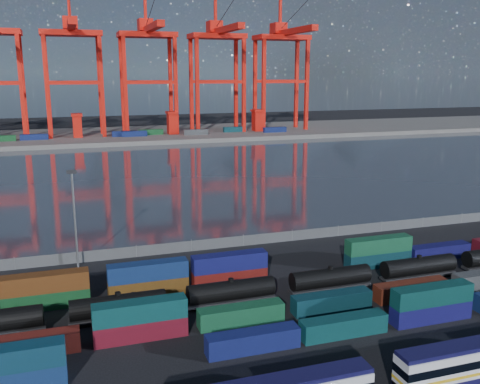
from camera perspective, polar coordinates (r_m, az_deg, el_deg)
name	(u,v)px	position (r m, az deg, el deg)	size (l,w,h in m)	color
ground	(306,306)	(77.17, 7.10, -11.98)	(700.00, 700.00, 0.00)	black
harbor_water	(168,174)	(173.94, -7.71, 1.94)	(700.00, 700.00, 0.00)	#2B333F
far_quay	(129,135)	(276.67, -11.74, 5.97)	(700.00, 70.00, 2.00)	#514F4C
distant_mountains	(91,5)	(1676.45, -15.64, 18.68)	(2470.00, 1100.00, 520.00)	#1E2630
container_row_south	(189,346)	(62.95, -5.51, -15.99)	(139.41, 2.30, 4.89)	#46484B
container_row_mid	(354,297)	(77.46, 12.03, -10.89)	(127.58, 2.32, 4.94)	#101451
container_row_north	(209,274)	(82.05, -3.34, -8.76)	(129.12, 2.36, 5.04)	navy
tanker_string	(418,267)	(89.67, 18.50, -7.61)	(136.87, 2.76, 3.96)	black
waterfront_fence	(243,241)	(101.07, 0.35, -5.22)	(160.12, 0.12, 2.20)	#595B5E
yard_light_mast	(74,214)	(92.08, -17.24, -2.22)	(1.60, 0.40, 16.60)	slate
gantry_cranes	(111,46)	(267.57, -13.63, 14.87)	(202.54, 52.88, 71.60)	red
quay_containers	(109,134)	(261.01, -13.79, 5.99)	(172.58, 10.99, 2.60)	navy
straddle_carriers	(126,123)	(265.81, -12.09, 7.16)	(140.00, 7.00, 11.10)	red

